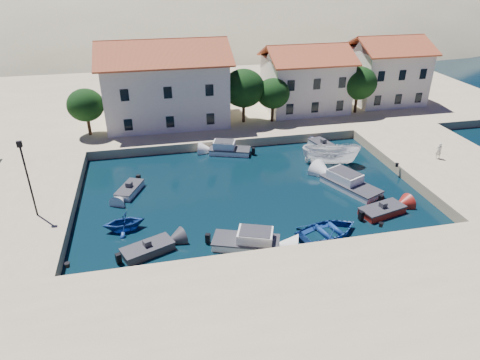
% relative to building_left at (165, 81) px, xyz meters
% --- Properties ---
extents(ground, '(400.00, 400.00, 0.00)m').
position_rel_building_left_xyz_m(ground, '(6.00, -28.00, -5.94)').
color(ground, black).
rests_on(ground, ground).
extents(quay_south, '(52.00, 12.00, 1.00)m').
position_rel_building_left_xyz_m(quay_south, '(6.00, -34.00, -5.44)').
color(quay_south, tan).
rests_on(quay_south, ground).
extents(quay_east, '(11.00, 20.00, 1.00)m').
position_rel_building_left_xyz_m(quay_east, '(26.50, -18.00, -5.44)').
color(quay_east, tan).
rests_on(quay_east, ground).
extents(quay_west, '(8.00, 20.00, 1.00)m').
position_rel_building_left_xyz_m(quay_west, '(-13.00, -18.00, -5.44)').
color(quay_west, tan).
rests_on(quay_west, ground).
extents(quay_north, '(80.00, 36.00, 1.00)m').
position_rel_building_left_xyz_m(quay_north, '(8.00, 10.00, -5.44)').
color(quay_north, tan).
rests_on(quay_north, ground).
extents(hills, '(254.00, 176.00, 99.00)m').
position_rel_building_left_xyz_m(hills, '(26.64, 95.62, -29.34)').
color(hills, '#998F67').
rests_on(hills, ground).
extents(building_left, '(14.70, 9.45, 9.70)m').
position_rel_building_left_xyz_m(building_left, '(0.00, 0.00, 0.00)').
color(building_left, silver).
rests_on(building_left, quay_north).
extents(building_mid, '(10.50, 8.40, 8.30)m').
position_rel_building_left_xyz_m(building_mid, '(18.00, 1.00, -0.71)').
color(building_mid, silver).
rests_on(building_mid, quay_north).
extents(building_right, '(9.45, 8.40, 8.80)m').
position_rel_building_left_xyz_m(building_right, '(30.00, 2.00, -0.46)').
color(building_right, silver).
rests_on(building_right, quay_north).
extents(trees, '(37.30, 5.30, 6.45)m').
position_rel_building_left_xyz_m(trees, '(10.51, -2.54, -1.10)').
color(trees, '#382314').
rests_on(trees, quay_north).
extents(lamppost, '(0.35, 0.25, 6.22)m').
position_rel_building_left_xyz_m(lamppost, '(-11.50, -20.00, -1.18)').
color(lamppost, black).
rests_on(lamppost, quay_west).
extents(bollards, '(29.36, 9.56, 0.30)m').
position_rel_building_left_xyz_m(bollards, '(8.80, -24.13, -4.79)').
color(bollards, black).
rests_on(bollards, ground).
extents(motorboat_grey_sw, '(4.04, 2.94, 1.25)m').
position_rel_building_left_xyz_m(motorboat_grey_sw, '(-3.21, -25.37, -5.64)').
color(motorboat_grey_sw, '#36363B').
rests_on(motorboat_grey_sw, ground).
extents(cabin_cruiser_south, '(5.28, 3.64, 1.60)m').
position_rel_building_left_xyz_m(cabin_cruiser_south, '(3.87, -26.15, -5.46)').
color(cabin_cruiser_south, white).
rests_on(cabin_cruiser_south, ground).
extents(rowboat_south, '(5.80, 4.73, 1.05)m').
position_rel_building_left_xyz_m(rowboat_south, '(10.30, -26.07, -5.94)').
color(rowboat_south, navy).
rests_on(rowboat_south, ground).
extents(motorboat_red_se, '(4.16, 2.64, 1.25)m').
position_rel_building_left_xyz_m(motorboat_red_se, '(15.94, -24.09, -5.64)').
color(motorboat_red_se, maroon).
rests_on(motorboat_red_se, ground).
extents(cabin_cruiser_east, '(4.44, 6.11, 1.60)m').
position_rel_building_left_xyz_m(cabin_cruiser_east, '(15.24, -19.56, -5.46)').
color(cabin_cruiser_east, white).
rests_on(cabin_cruiser_east, ground).
extents(boat_east, '(6.27, 4.03, 2.27)m').
position_rel_building_left_xyz_m(boat_east, '(15.57, -14.05, -5.94)').
color(boat_east, white).
rests_on(boat_east, ground).
extents(motorboat_white_ne, '(2.55, 3.94, 1.25)m').
position_rel_building_left_xyz_m(motorboat_white_ne, '(16.41, -10.04, -5.64)').
color(motorboat_white_ne, white).
rests_on(motorboat_white_ne, ground).
extents(rowboat_west, '(3.46, 3.08, 1.67)m').
position_rel_building_left_xyz_m(rowboat_west, '(-4.92, -21.95, -5.94)').
color(rowboat_west, navy).
rests_on(rowboat_west, ground).
extents(motorboat_white_west, '(2.72, 3.65, 1.25)m').
position_rel_building_left_xyz_m(motorboat_white_west, '(-4.58, -15.98, -5.64)').
color(motorboat_white_west, white).
rests_on(motorboat_white_west, ground).
extents(cabin_cruiser_north, '(4.74, 3.19, 1.60)m').
position_rel_building_left_xyz_m(cabin_cruiser_north, '(5.94, -9.34, -5.46)').
color(cabin_cruiser_north, white).
rests_on(cabin_cruiser_north, ground).
extents(pedestrian, '(0.64, 0.44, 1.67)m').
position_rel_building_left_xyz_m(pedestrian, '(25.67, -17.15, -4.10)').
color(pedestrian, silver).
rests_on(pedestrian, quay_east).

